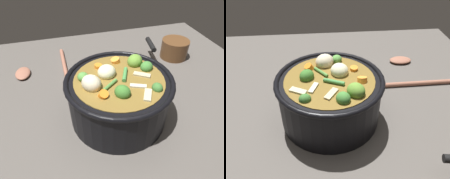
% 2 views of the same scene
% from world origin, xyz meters
% --- Properties ---
extents(ground_plane, '(1.10, 1.10, 0.00)m').
position_xyz_m(ground_plane, '(0.00, 0.00, 0.00)').
color(ground_plane, '#514C47').
extents(cooking_pot, '(0.27, 0.27, 0.15)m').
position_xyz_m(cooking_pot, '(-0.00, -0.00, 0.07)').
color(cooking_pot, black).
rests_on(cooking_pot, ground_plane).
extents(wooden_spoon, '(0.25, 0.18, 0.02)m').
position_xyz_m(wooden_spoon, '(-0.28, -0.20, 0.01)').
color(wooden_spoon, '#98604B').
rests_on(wooden_spoon, ground_plane).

